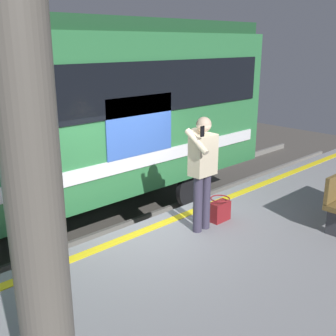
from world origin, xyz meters
TOP-DOWN VIEW (x-y plane):
  - ground_plane at (0.00, 0.00)m, footprint 24.34×24.34m
  - platform at (0.00, 2.07)m, footprint 13.52×4.13m
  - safety_line at (0.00, 0.30)m, footprint 13.25×0.16m
  - track_rail_near at (0.00, -1.40)m, footprint 17.58×0.08m
  - track_rail_far at (0.00, -2.83)m, footprint 17.58×0.08m
  - passenger at (-0.34, 0.85)m, footprint 0.57×0.55m
  - handbag at (-0.80, 0.84)m, footprint 0.35×0.31m
  - station_column at (2.98, 2.43)m, footprint 0.36×0.36m

SIDE VIEW (x-z plane):
  - ground_plane at x=0.00m, z-range 0.00..0.00m
  - track_rail_near at x=0.00m, z-range 0.00..0.16m
  - track_rail_far at x=0.00m, z-range 0.00..0.16m
  - platform at x=0.00m, z-range 0.00..0.86m
  - safety_line at x=0.00m, z-range 0.86..0.87m
  - handbag at x=-0.80m, z-range 0.84..1.23m
  - passenger at x=-0.34m, z-range 1.02..2.77m
  - station_column at x=2.98m, z-range 0.86..4.67m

